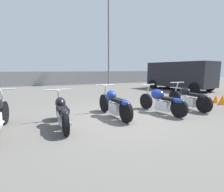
{
  "coord_description": "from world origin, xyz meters",
  "views": [
    {
      "loc": [
        -2.2,
        -4.88,
        1.52
      ],
      "look_at": [
        0.0,
        0.34,
        0.65
      ],
      "focal_mm": 28.0,
      "sensor_mm": 36.0,
      "label": 1
    }
  ],
  "objects_px": {
    "motorcycle_slot_2": "(114,104)",
    "motorcycle_slot_4": "(189,98)",
    "parked_van": "(180,75)",
    "motorcycle_slot_3": "(162,101)",
    "traffic_cone_near": "(222,100)",
    "motorcycle_slot_1": "(62,112)",
    "light_pole_left": "(109,31)",
    "traffic_cone_far": "(216,99)"
  },
  "relations": [
    {
      "from": "light_pole_left",
      "to": "parked_van",
      "type": "height_order",
      "value": "light_pole_left"
    },
    {
      "from": "motorcycle_slot_2",
      "to": "traffic_cone_far",
      "type": "relative_size",
      "value": 5.8
    },
    {
      "from": "light_pole_left",
      "to": "traffic_cone_near",
      "type": "bearing_deg",
      "value": -86.75
    },
    {
      "from": "parked_van",
      "to": "motorcycle_slot_3",
      "type": "bearing_deg",
      "value": -150.0
    },
    {
      "from": "motorcycle_slot_3",
      "to": "traffic_cone_near",
      "type": "distance_m",
      "value": 3.41
    },
    {
      "from": "motorcycle_slot_1",
      "to": "light_pole_left",
      "type": "bearing_deg",
      "value": 62.62
    },
    {
      "from": "light_pole_left",
      "to": "motorcycle_slot_4",
      "type": "height_order",
      "value": "light_pole_left"
    },
    {
      "from": "motorcycle_slot_4",
      "to": "motorcycle_slot_1",
      "type": "bearing_deg",
      "value": -175.71
    },
    {
      "from": "motorcycle_slot_4",
      "to": "traffic_cone_near",
      "type": "xyz_separation_m",
      "value": [
        1.99,
        0.05,
        -0.2
      ]
    },
    {
      "from": "motorcycle_slot_2",
      "to": "motorcycle_slot_3",
      "type": "distance_m",
      "value": 1.72
    },
    {
      "from": "traffic_cone_near",
      "to": "traffic_cone_far",
      "type": "xyz_separation_m",
      "value": [
        0.11,
        0.38,
        -0.03
      ]
    },
    {
      "from": "motorcycle_slot_1",
      "to": "traffic_cone_far",
      "type": "relative_size",
      "value": 5.35
    },
    {
      "from": "motorcycle_slot_2",
      "to": "motorcycle_slot_4",
      "type": "distance_m",
      "value": 3.12
    },
    {
      "from": "parked_van",
      "to": "traffic_cone_far",
      "type": "height_order",
      "value": "parked_van"
    },
    {
      "from": "motorcycle_slot_1",
      "to": "traffic_cone_far",
      "type": "xyz_separation_m",
      "value": [
        6.89,
        0.74,
        -0.22
      ]
    },
    {
      "from": "motorcycle_slot_1",
      "to": "motorcycle_slot_2",
      "type": "distance_m",
      "value": 1.72
    },
    {
      "from": "motorcycle_slot_2",
      "to": "traffic_cone_far",
      "type": "height_order",
      "value": "motorcycle_slot_2"
    },
    {
      "from": "motorcycle_slot_2",
      "to": "traffic_cone_near",
      "type": "relative_size",
      "value": 4.94
    },
    {
      "from": "light_pole_left",
      "to": "traffic_cone_far",
      "type": "height_order",
      "value": "light_pole_left"
    },
    {
      "from": "light_pole_left",
      "to": "motorcycle_slot_4",
      "type": "distance_m",
      "value": 12.74
    },
    {
      "from": "light_pole_left",
      "to": "motorcycle_slot_2",
      "type": "xyz_separation_m",
      "value": [
        -4.45,
        -11.64,
        -4.85
      ]
    },
    {
      "from": "parked_van",
      "to": "motorcycle_slot_4",
      "type": "bearing_deg",
      "value": -142.72
    },
    {
      "from": "light_pole_left",
      "to": "motorcycle_slot_4",
      "type": "xyz_separation_m",
      "value": [
        -1.33,
        -11.7,
        -4.87
      ]
    },
    {
      "from": "motorcycle_slot_1",
      "to": "motorcycle_slot_2",
      "type": "height_order",
      "value": "motorcycle_slot_2"
    },
    {
      "from": "motorcycle_slot_2",
      "to": "parked_van",
      "type": "xyz_separation_m",
      "value": [
        7.49,
        5.0,
        0.71
      ]
    },
    {
      "from": "motorcycle_slot_1",
      "to": "motorcycle_slot_3",
      "type": "xyz_separation_m",
      "value": [
        3.39,
        0.19,
        0.02
      ]
    },
    {
      "from": "traffic_cone_far",
      "to": "motorcycle_slot_3",
      "type": "bearing_deg",
      "value": -171.08
    },
    {
      "from": "motorcycle_slot_3",
      "to": "parked_van",
      "type": "xyz_separation_m",
      "value": [
        5.77,
        5.19,
        0.71
      ]
    },
    {
      "from": "motorcycle_slot_1",
      "to": "traffic_cone_far",
      "type": "height_order",
      "value": "motorcycle_slot_1"
    },
    {
      "from": "motorcycle_slot_4",
      "to": "motorcycle_slot_3",
      "type": "bearing_deg",
      "value": -174.53
    },
    {
      "from": "light_pole_left",
      "to": "motorcycle_slot_4",
      "type": "relative_size",
      "value": 4.38
    },
    {
      "from": "motorcycle_slot_4",
      "to": "traffic_cone_far",
      "type": "distance_m",
      "value": 2.15
    },
    {
      "from": "motorcycle_slot_1",
      "to": "traffic_cone_near",
      "type": "xyz_separation_m",
      "value": [
        6.79,
        0.36,
        -0.19
      ]
    },
    {
      "from": "traffic_cone_near",
      "to": "light_pole_left",
      "type": "bearing_deg",
      "value": 93.25
    },
    {
      "from": "motorcycle_slot_1",
      "to": "motorcycle_slot_4",
      "type": "distance_m",
      "value": 4.8
    },
    {
      "from": "traffic_cone_far",
      "to": "motorcycle_slot_1",
      "type": "bearing_deg",
      "value": -173.85
    },
    {
      "from": "motorcycle_slot_3",
      "to": "motorcycle_slot_4",
      "type": "distance_m",
      "value": 1.41
    },
    {
      "from": "parked_van",
      "to": "traffic_cone_far",
      "type": "distance_m",
      "value": 5.25
    },
    {
      "from": "motorcycle_slot_1",
      "to": "motorcycle_slot_2",
      "type": "relative_size",
      "value": 0.92
    },
    {
      "from": "parked_van",
      "to": "traffic_cone_near",
      "type": "xyz_separation_m",
      "value": [
        -2.38,
        -5.02,
        -0.92
      ]
    },
    {
      "from": "motorcycle_slot_1",
      "to": "motorcycle_slot_4",
      "type": "bearing_deg",
      "value": 3.39
    },
    {
      "from": "traffic_cone_near",
      "to": "traffic_cone_far",
      "type": "relative_size",
      "value": 1.17
    }
  ]
}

